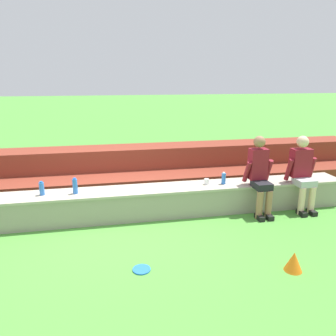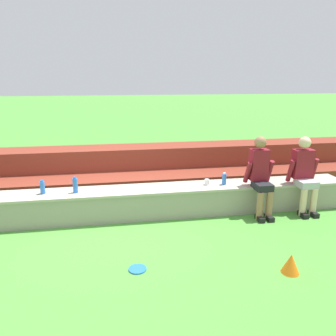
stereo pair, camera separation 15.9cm
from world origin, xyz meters
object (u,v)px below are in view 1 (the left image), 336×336
object	(u,v)px
water_bottle_mid_left	(42,189)
water_bottle_mid_right	(75,186)
person_center	(302,172)
water_bottle_center_gap	(224,178)
sports_cone	(294,262)
person_left_of_center	(260,174)
plastic_cup_left_end	(207,182)
frisbee	(142,269)

from	to	relation	value
water_bottle_mid_left	water_bottle_mid_right	size ratio (longest dim) A/B	0.86
person_center	water_bottle_center_gap	world-z (taller)	person_center
water_bottle_mid_right	sports_cone	xyz separation A→B (m)	(2.76, -2.00, -0.50)
person_left_of_center	plastic_cup_left_end	xyz separation A→B (m)	(-0.87, 0.28, -0.17)
water_bottle_mid_left	frisbee	bearing A→B (deg)	-49.63
water_bottle_mid_left	water_bottle_center_gap	bearing A→B (deg)	-0.62
person_center	water_bottle_mid_left	distance (m)	4.49
sports_cone	water_bottle_mid_right	bearing A→B (deg)	144.01
water_bottle_center_gap	plastic_cup_left_end	distance (m)	0.31
frisbee	water_bottle_mid_right	bearing A→B (deg)	118.63
person_center	water_bottle_mid_left	world-z (taller)	person_center
water_bottle_mid_right	water_bottle_center_gap	bearing A→B (deg)	-0.00
water_bottle_mid_left	sports_cone	world-z (taller)	water_bottle_mid_left
water_bottle_mid_right	plastic_cup_left_end	bearing A→B (deg)	0.97
person_left_of_center	water_bottle_center_gap	world-z (taller)	person_left_of_center
person_left_of_center	water_bottle_mid_right	world-z (taller)	person_left_of_center
water_bottle_mid_right	frisbee	xyz separation A→B (m)	(0.89, -1.63, -0.62)
sports_cone	person_left_of_center	bearing A→B (deg)	78.14
person_center	frisbee	xyz separation A→B (m)	(-3.06, -1.39, -0.71)
person_left_of_center	plastic_cup_left_end	world-z (taller)	person_left_of_center
water_bottle_center_gap	sports_cone	xyz separation A→B (m)	(0.20, -2.00, -0.48)
water_bottle_center_gap	water_bottle_mid_right	xyz separation A→B (m)	(-2.56, 0.00, 0.02)
water_bottle_center_gap	water_bottle_mid_left	xyz separation A→B (m)	(-3.09, 0.03, 0.01)
water_bottle_mid_right	frisbee	size ratio (longest dim) A/B	1.18
plastic_cup_left_end	person_center	bearing A→B (deg)	-9.13
frisbee	water_bottle_center_gap	bearing A→B (deg)	44.25
plastic_cup_left_end	person_left_of_center	bearing A→B (deg)	-17.99
frisbee	sports_cone	size ratio (longest dim) A/B	0.89
person_center	plastic_cup_left_end	size ratio (longest dim) A/B	13.40
person_left_of_center	frisbee	size ratio (longest dim) A/B	6.09
person_center	sports_cone	distance (m)	2.22
water_bottle_mid_right	plastic_cup_left_end	size ratio (longest dim) A/B	2.66
water_bottle_center_gap	water_bottle_mid_right	size ratio (longest dim) A/B	0.81
person_left_of_center	water_bottle_mid_right	xyz separation A→B (m)	(-3.13, 0.24, -0.09)
water_bottle_mid_right	person_left_of_center	bearing A→B (deg)	-4.46
person_center	frisbee	bearing A→B (deg)	-155.51
water_bottle_mid_left	plastic_cup_left_end	world-z (taller)	water_bottle_mid_left
person_left_of_center	plastic_cup_left_end	size ratio (longest dim) A/B	13.67
water_bottle_center_gap	person_left_of_center	bearing A→B (deg)	-23.33
person_left_of_center	person_center	bearing A→B (deg)	0.68
person_center	water_bottle_center_gap	xyz separation A→B (m)	(-1.39, 0.23, -0.12)
water_bottle_center_gap	water_bottle_mid_right	distance (m)	2.56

